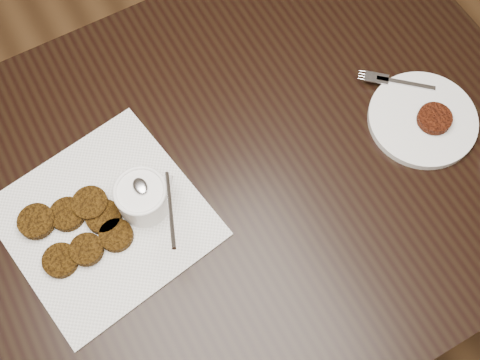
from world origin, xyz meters
name	(u,v)px	position (x,y,z in m)	size (l,w,h in m)	color
floor	(228,327)	(0.00, 0.00, 0.00)	(4.00, 4.00, 0.00)	brown
table	(203,254)	(0.01, 0.12, 0.38)	(1.44, 0.93, 0.75)	black
napkin	(105,220)	(-0.16, 0.16, 0.75)	(0.34, 0.34, 0.00)	white
sauce_ramekin	(140,190)	(-0.08, 0.15, 0.82)	(0.13, 0.13, 0.13)	white
patty_cluster	(77,231)	(-0.21, 0.16, 0.77)	(0.22, 0.22, 0.02)	#56340B
plate_with_patty	(424,117)	(0.48, 0.04, 0.77)	(0.22, 0.22, 0.03)	white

